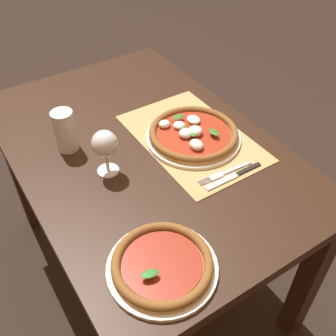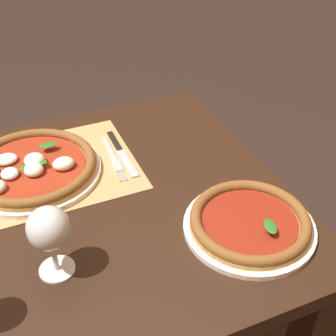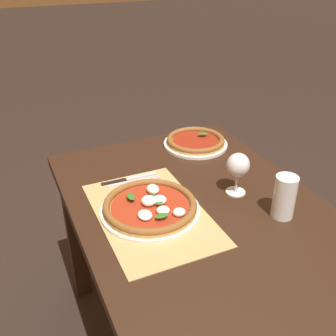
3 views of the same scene
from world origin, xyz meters
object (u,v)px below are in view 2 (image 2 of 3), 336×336
fork (113,158)px  knife (122,153)px  wine_glass (49,231)px  pizza_near (32,167)px  pizza_far (250,223)px

fork → knife: knife is taller
wine_glass → pizza_near: bearing=-92.4°
wine_glass → knife: wine_glass is taller
wine_glass → fork: size_ratio=0.77×
pizza_near → fork: 0.20m
fork → knife: 0.03m
fork → pizza_near: bearing=-4.8°
wine_glass → knife: size_ratio=0.72×
pizza_near → wine_glass: wine_glass is taller
pizza_far → wine_glass: 0.41m
pizza_far → fork: pizza_far is taller
wine_glass → pizza_far: bearing=173.0°
pizza_near → knife: pizza_near is taller
pizza_far → wine_glass: wine_glass is taller
pizza_far → fork: size_ratio=1.40×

